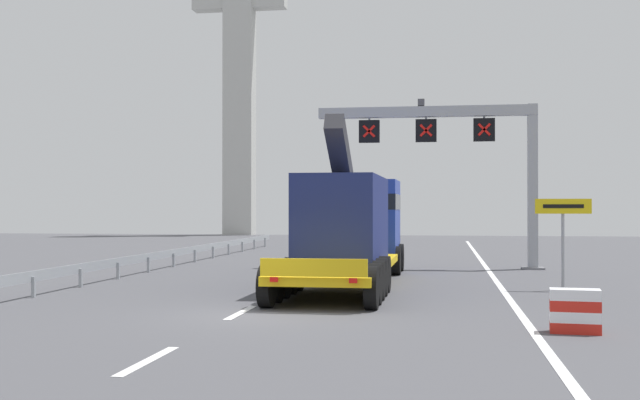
% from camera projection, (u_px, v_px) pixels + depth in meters
% --- Properties ---
extents(ground, '(112.00, 112.00, 0.00)m').
position_uv_depth(ground, '(259.00, 314.00, 19.20)').
color(ground, '#4C4C51').
extents(lane_markings, '(0.20, 52.28, 0.01)m').
position_uv_depth(lane_markings, '(339.00, 262.00, 37.90)').
color(lane_markings, silver).
rests_on(lane_markings, ground).
extents(edge_line_right, '(0.20, 63.00, 0.01)m').
position_uv_depth(edge_line_right, '(492.00, 276.00, 30.12)').
color(edge_line_right, silver).
rests_on(edge_line_right, ground).
extents(overhead_lane_gantry, '(9.49, 0.90, 7.21)m').
position_uv_depth(overhead_lane_gantry, '(460.00, 140.00, 33.90)').
color(overhead_lane_gantry, '#9EA0A5').
rests_on(overhead_lane_gantry, ground).
extents(heavy_haul_truck_yellow, '(3.06, 14.08, 5.30)m').
position_uv_depth(heavy_haul_truck_yellow, '(353.00, 224.00, 27.59)').
color(heavy_haul_truck_yellow, yellow).
rests_on(heavy_haul_truck_yellow, ground).
extents(exit_sign_yellow, '(1.70, 0.15, 2.84)m').
position_uv_depth(exit_sign_yellow, '(563.00, 220.00, 24.81)').
color(exit_sign_yellow, '#9EA0A5').
rests_on(exit_sign_yellow, ground).
extents(crash_barrier_striped, '(1.05, 0.60, 0.90)m').
position_uv_depth(crash_barrier_striped, '(575.00, 311.00, 16.33)').
color(crash_barrier_striped, red).
rests_on(crash_barrier_striped, ground).
extents(guardrail_left, '(0.13, 36.04, 0.76)m').
position_uv_depth(guardrail_left, '(184.00, 252.00, 36.13)').
color(guardrail_left, '#999EA3').
rests_on(guardrail_left, ground).
extents(bridge_pylon_distant, '(9.00, 2.00, 35.80)m').
position_uv_depth(bridge_pylon_distant, '(240.00, 43.00, 76.25)').
color(bridge_pylon_distant, '#B7B7B2').
rests_on(bridge_pylon_distant, ground).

